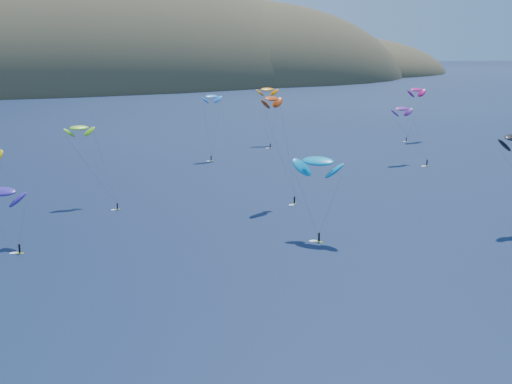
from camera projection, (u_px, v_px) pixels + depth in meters
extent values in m
ellipsoid|color=#3D3526|center=(49.00, 98.00, 590.35)|extent=(600.00, 300.00, 210.00)
ellipsoid|color=#3D3526|center=(237.00, 89.00, 632.34)|extent=(320.00, 220.00, 156.00)
ellipsoid|color=#3D3526|center=(334.00, 78.00, 712.83)|extent=(240.00, 180.00, 84.00)
cube|color=#B3CE16|center=(117.00, 209.00, 170.55)|extent=(1.34, 0.48, 0.07)
cylinder|color=black|center=(117.00, 206.00, 170.36)|extent=(0.31, 0.31, 1.41)
sphere|color=#8C6047|center=(117.00, 203.00, 170.18)|extent=(0.24, 0.24, 0.24)
ellipsoid|color=#74C91C|center=(79.00, 128.00, 173.83)|extent=(7.34, 3.85, 3.96)
cube|color=#B3CE16|center=(211.00, 161.00, 234.01)|extent=(1.42, 0.71, 0.08)
cylinder|color=black|center=(211.00, 158.00, 233.82)|extent=(0.32, 0.32, 1.46)
sphere|color=#8C6047|center=(211.00, 156.00, 233.63)|extent=(0.24, 0.24, 0.24)
ellipsoid|color=#207DDE|center=(212.00, 96.00, 235.16)|extent=(7.89, 5.04, 4.07)
cube|color=#B3CE16|center=(319.00, 242.00, 144.30)|extent=(1.31, 1.57, 0.09)
cylinder|color=black|center=(319.00, 237.00, 144.08)|extent=(0.38, 0.38, 1.71)
sphere|color=#8C6047|center=(319.00, 232.00, 143.86)|extent=(0.29, 0.29, 0.29)
ellipsoid|color=#0086BE|center=(318.00, 161.00, 145.31)|extent=(10.36, 11.65, 6.00)
cube|color=#B3CE16|center=(427.00, 166.00, 225.37)|extent=(1.67, 0.66, 0.09)
cylinder|color=black|center=(427.00, 163.00, 225.14)|extent=(0.38, 0.38, 1.73)
sphere|color=#8C6047|center=(427.00, 159.00, 224.92)|extent=(0.29, 0.29, 0.29)
ellipsoid|color=#662388|center=(402.00, 109.00, 228.92)|extent=(8.48, 4.69, 4.52)
cube|color=#B3CE16|center=(406.00, 141.00, 274.97)|extent=(1.34, 0.68, 0.07)
cylinder|color=black|center=(406.00, 139.00, 274.79)|extent=(0.30, 0.30, 1.38)
sphere|color=#8C6047|center=(406.00, 137.00, 274.61)|extent=(0.23, 0.23, 0.23)
ellipsoid|color=#B10E6D|center=(417.00, 90.00, 275.62)|extent=(10.22, 6.60, 5.26)
cube|color=#B3CE16|center=(294.00, 204.00, 175.88)|extent=(1.52, 1.20, 0.08)
cylinder|color=black|center=(294.00, 200.00, 175.67)|extent=(0.36, 0.36, 1.63)
sphere|color=#8C6047|center=(294.00, 196.00, 175.46)|extent=(0.27, 0.27, 0.27)
ellipsoid|color=#AF360A|center=(272.00, 98.00, 172.18)|extent=(8.35, 7.14, 4.27)
cube|color=#B3CE16|center=(20.00, 253.00, 136.94)|extent=(1.55, 1.14, 0.08)
cylinder|color=black|center=(19.00, 248.00, 136.73)|extent=(0.36, 0.36, 1.63)
sphere|color=#8C6047|center=(19.00, 244.00, 136.52)|extent=(0.27, 0.27, 0.27)
ellipsoid|color=#301C93|center=(0.00, 192.00, 141.31)|extent=(11.05, 9.01, 5.61)
cube|color=#B3CE16|center=(270.00, 148.00, 259.37)|extent=(1.39, 0.52, 0.08)
cylinder|color=black|center=(270.00, 146.00, 259.18)|extent=(0.32, 0.32, 1.46)
sphere|color=#8C6047|center=(270.00, 143.00, 258.99)|extent=(0.24, 0.24, 0.24)
ellipsoid|color=orange|center=(267.00, 89.00, 266.88)|extent=(8.49, 4.55, 4.56)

